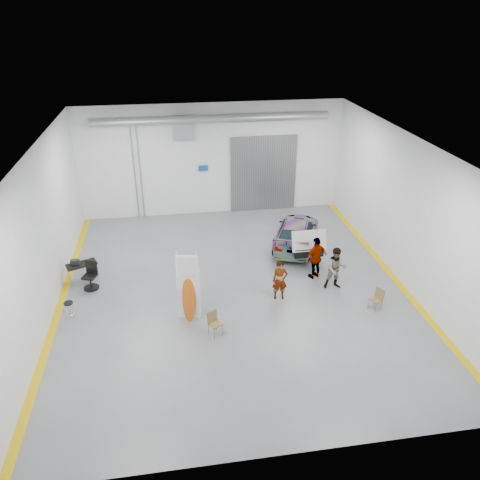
{
  "coord_description": "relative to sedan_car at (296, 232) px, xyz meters",
  "views": [
    {
      "loc": [
        -2.27,
        -16.0,
        10.52
      ],
      "look_at": [
        0.47,
        1.43,
        1.5
      ],
      "focal_mm": 35.0,
      "sensor_mm": 36.0,
      "label": 1
    }
  ],
  "objects": [
    {
      "name": "sedan_car",
      "position": [
        0.0,
        0.0,
        0.0
      ],
      "size": [
        3.42,
        4.89,
        1.31
      ],
      "primitive_type": "imported",
      "rotation": [
        0.0,
        0.0,
        2.75
      ],
      "color": "silver",
      "rests_on": "ground"
    },
    {
      "name": "person_c",
      "position": [
        0.02,
        -3.07,
        0.28
      ],
      "size": [
        1.18,
        0.86,
        1.88
      ],
      "primitive_type": "imported",
      "rotation": [
        0.0,
        0.0,
        3.57
      ],
      "color": "brown",
      "rests_on": "ground"
    },
    {
      "name": "room_shell",
      "position": [
        -3.28,
        -1.26,
        3.42
      ],
      "size": [
        14.02,
        16.18,
        6.01
      ],
      "color": "silver",
      "rests_on": "ground"
    },
    {
      "name": "folding_chair_far",
      "position": [
        1.58,
        -5.71,
        -0.39
      ],
      "size": [
        0.53,
        0.66,
        0.87
      ],
      "rotation": [
        0.0,
        0.0,
        -1.13
      ],
      "color": "brown",
      "rests_on": "ground"
    },
    {
      "name": "ground",
      "position": [
        -3.52,
        -3.48,
        -0.66
      ],
      "size": [
        16.0,
        16.0,
        0.0
      ],
      "primitive_type": "plane",
      "color": "slate",
      "rests_on": "ground"
    },
    {
      "name": "folding_chair_near",
      "position": [
        -4.59,
        -6.27,
        -0.38
      ],
      "size": [
        0.57,
        0.61,
        0.89
      ],
      "rotation": [
        0.0,
        0.0,
        0.52
      ],
      "color": "brown",
      "rests_on": "ground"
    },
    {
      "name": "person_b",
      "position": [
        0.58,
        -4.0,
        0.25
      ],
      "size": [
        0.95,
        0.76,
        1.82
      ],
      "primitive_type": "imported",
      "rotation": [
        0.0,
        0.0,
        -0.1
      ],
      "color": "teal",
      "rests_on": "ground"
    },
    {
      "name": "trunk_lid",
      "position": [
        -0.0,
        -2.02,
        0.68
      ],
      "size": [
        1.53,
        0.93,
        0.04
      ],
      "primitive_type": "cube",
      "color": "silver",
      "rests_on": "sedan_car"
    },
    {
      "name": "shop_stool",
      "position": [
        -9.82,
        -4.47,
        -0.32
      ],
      "size": [
        0.35,
        0.35,
        0.69
      ],
      "rotation": [
        0.0,
        0.0,
        -0.18
      ],
      "color": "black",
      "rests_on": "ground"
    },
    {
      "name": "surfboard_display",
      "position": [
        -5.41,
        -5.28,
        0.51
      ],
      "size": [
        0.82,
        0.28,
        2.89
      ],
      "rotation": [
        0.0,
        0.0,
        -0.12
      ],
      "color": "white",
      "rests_on": "ground"
    },
    {
      "name": "work_table",
      "position": [
        -9.77,
        -1.77,
        0.11
      ],
      "size": [
        1.36,
        1.03,
        1.0
      ],
      "rotation": [
        0.0,
        0.0,
        0.39
      ],
      "color": "gray",
      "rests_on": "ground"
    },
    {
      "name": "office_chair",
      "position": [
        -9.31,
        -2.45,
        -0.14
      ],
      "size": [
        0.66,
        0.7,
        1.17
      ],
      "rotation": [
        0.0,
        0.0,
        -0.36
      ],
      "color": "black",
      "rests_on": "ground"
    },
    {
      "name": "person_a",
      "position": [
        -1.84,
        -4.39,
        0.17
      ],
      "size": [
        0.63,
        0.44,
        1.66
      ],
      "primitive_type": "imported",
      "rotation": [
        0.0,
        0.0,
        -0.08
      ],
      "color": "#825F47",
      "rests_on": "ground"
    }
  ]
}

